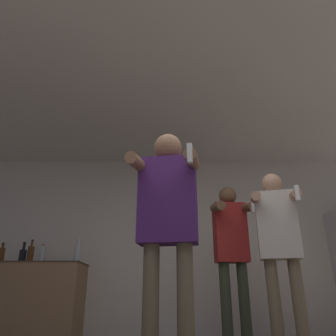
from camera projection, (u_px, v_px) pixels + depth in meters
name	position (u px, v px, depth m)	size (l,w,h in m)	color
wall_back	(182.00, 243.00, 4.74)	(7.00, 0.06, 2.55)	silver
ceiling_slab	(186.00, 106.00, 3.77)	(7.00, 3.61, 0.05)	silver
counter	(32.00, 302.00, 4.15)	(1.26, 0.61, 0.96)	#997551
bottle_short_whiskey	(31.00, 254.00, 4.35)	(0.08, 0.08, 0.31)	#563314
bottle_red_label	(77.00, 254.00, 4.35)	(0.09, 0.09, 0.32)	silver
bottle_clear_vodka	(23.00, 255.00, 4.34)	(0.09, 0.09, 0.28)	black
bottle_brown_liquor	(42.00, 256.00, 4.34)	(0.07, 0.07, 0.25)	silver
bottle_dark_rum	(1.00, 254.00, 4.34)	(0.08, 0.08, 0.27)	#563314
person_woman_foreground	(168.00, 216.00, 2.44)	(0.56, 0.54, 1.77)	#75664C
person_man_side	(279.00, 239.00, 3.07)	(0.50, 0.49, 1.69)	#75664C
person_spectator_back	(232.00, 245.00, 3.67)	(0.47, 0.48, 1.76)	#38422D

